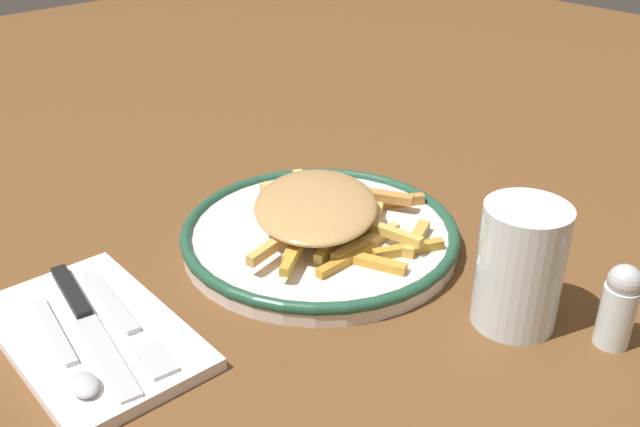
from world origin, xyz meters
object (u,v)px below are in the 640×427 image
fries_heap (324,209)px  spoon (72,362)px  fork (125,320)px  water_glass (520,266)px  napkin (92,334)px  plate (320,234)px  salt_shaker (619,305)px  knife (84,315)px

fries_heap → spoon: fries_heap is taller
fork → spoon: bearing=20.3°
fork → water_glass: size_ratio=1.52×
fries_heap → water_glass: water_glass is taller
fork → spoon: 0.06m
fries_heap → fork: size_ratio=1.38×
fries_heap → spoon: 0.30m
spoon → fries_heap: bearing=-176.7°
napkin → plate: bearing=175.9°
napkin → fork: (-0.03, 0.01, 0.01)m
plate → salt_shaker: 0.30m
fork → knife: bearing=-53.2°
fries_heap → fork: (0.24, -0.01, -0.03)m
fries_heap → salt_shaker: salt_shaker is taller
knife → water_glass: (-0.29, 0.25, 0.04)m
knife → water_glass: 0.39m
spoon → salt_shaker: salt_shaker is taller
knife → fries_heap: bearing=172.1°
spoon → plate: bearing=-176.8°
plate → fork: bearing=-1.5°
water_glass → fork: bearing=-40.0°
fork → spoon: spoon is taller
fork → water_glass: 0.35m
napkin → water_glass: (-0.29, 0.23, 0.05)m
plate → knife: (0.25, -0.04, 0.00)m
napkin → knife: (-0.00, -0.02, 0.01)m
napkin → water_glass: size_ratio=1.89×
fries_heap → napkin: size_ratio=1.11×
knife → salt_shaker: (-0.32, 0.33, 0.03)m
fries_heap → fork: fries_heap is taller
water_glass → salt_shaker: bearing=114.2°
plate → fries_heap: (-0.01, -0.00, 0.03)m
plate → fries_heap: 0.03m
spoon → knife: bearing=-125.2°
plate → fries_heap: bearing=-172.0°
spoon → salt_shaker: 0.45m
knife → salt_shaker: 0.46m
knife → spoon: (0.04, 0.05, 0.00)m
fries_heap → knife: (0.26, -0.04, -0.03)m
knife → water_glass: bearing=138.7°
knife → spoon: 0.06m
plate → spoon: bearing=3.2°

